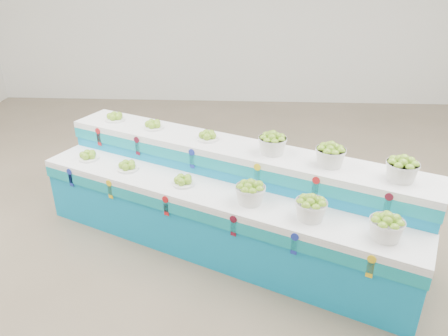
{
  "coord_description": "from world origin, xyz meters",
  "views": [
    {
      "loc": [
        0.17,
        -3.81,
        2.77
      ],
      "look_at": [
        -0.03,
        0.03,
        0.87
      ],
      "focal_mm": 34.58,
      "sensor_mm": 36.0,
      "label": 1
    }
  ],
  "objects_px": {
    "basket_lower_left": "(250,192)",
    "basket_upper_right": "(402,169)",
    "display_stand": "(224,199)",
    "plate_upper_mid": "(153,124)"
  },
  "relations": [
    {
      "from": "basket_lower_left",
      "to": "basket_upper_right",
      "type": "relative_size",
      "value": 1.0
    },
    {
      "from": "basket_upper_right",
      "to": "display_stand",
      "type": "bearing_deg",
      "value": 163.86
    },
    {
      "from": "display_stand",
      "to": "basket_upper_right",
      "type": "bearing_deg",
      "value": 8.8
    },
    {
      "from": "display_stand",
      "to": "basket_upper_right",
      "type": "xyz_separation_m",
      "value": [
        1.56,
        -0.45,
        0.62
      ]
    },
    {
      "from": "basket_lower_left",
      "to": "basket_upper_right",
      "type": "height_order",
      "value": "basket_upper_right"
    },
    {
      "from": "basket_lower_left",
      "to": "plate_upper_mid",
      "type": "height_order",
      "value": "plate_upper_mid"
    },
    {
      "from": "display_stand",
      "to": "plate_upper_mid",
      "type": "height_order",
      "value": "plate_upper_mid"
    },
    {
      "from": "plate_upper_mid",
      "to": "basket_upper_right",
      "type": "distance_m",
      "value": 2.63
    },
    {
      "from": "basket_lower_left",
      "to": "plate_upper_mid",
      "type": "relative_size",
      "value": 1.22
    },
    {
      "from": "display_stand",
      "to": "basket_lower_left",
      "type": "xyz_separation_m",
      "value": [
        0.26,
        -0.4,
        0.32
      ]
    }
  ]
}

